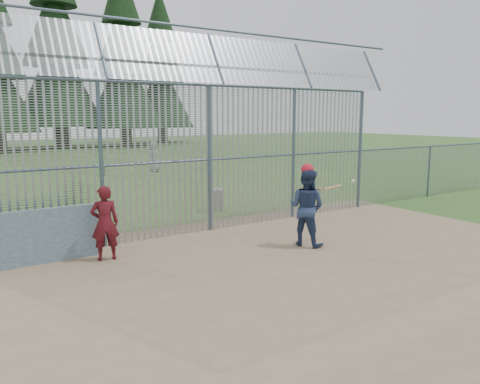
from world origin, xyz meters
TOP-DOWN VIEW (x-y plane):
  - ground at (0.00, 0.00)m, footprint 120.00×120.00m
  - dirt_infield at (0.00, -0.50)m, footprint 14.00×10.00m
  - dugout_wall at (-4.60, 2.90)m, footprint 2.50×0.12m
  - batter at (1.19, 0.83)m, footprint 1.03×1.13m
  - onlooker at (-3.32, 2.40)m, footprint 0.67×0.50m
  - bg_kid_standing at (4.34, 17.39)m, footprint 1.01×0.92m
  - bg_kid_seated at (1.26, 17.00)m, footprint 0.52×0.27m
  - batting_gear at (1.30, 0.80)m, footprint 1.58×0.45m
  - trash_can at (1.54, 5.76)m, footprint 0.56×0.56m
  - backstop_fence at (1.81, 3.43)m, footprint 20.09×0.81m
  - conifer_row at (1.93, 41.51)m, footprint 38.48×12.26m

SIDE VIEW (x-z plane):
  - ground at x=0.00m, z-range 0.00..0.00m
  - dirt_infield at x=0.00m, z-range 0.00..0.02m
  - trash_can at x=1.54m, z-range -0.03..0.79m
  - bg_kid_seated at x=1.26m, z-range 0.00..0.85m
  - dugout_wall at x=-4.60m, z-range 0.02..1.22m
  - onlooker at x=-3.32m, z-range 0.02..1.69m
  - bg_kid_standing at x=4.34m, z-range 0.00..1.73m
  - batter at x=1.19m, z-range 0.02..1.92m
  - batting_gear at x=1.30m, z-range 1.49..2.17m
  - backstop_fence at x=1.81m, z-range -0.29..5.01m
  - conifer_row at x=1.93m, z-range 0.73..20.93m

